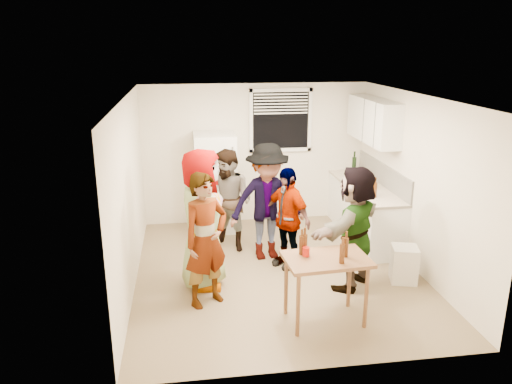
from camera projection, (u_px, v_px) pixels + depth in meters
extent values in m
cube|color=white|center=(215.00, 182.00, 8.63)|extent=(0.70, 0.70, 1.70)
cube|color=white|center=(364.00, 212.00, 8.40)|extent=(0.60, 2.20, 0.86)
cube|color=beige|center=(366.00, 187.00, 8.27)|extent=(0.64, 2.22, 0.04)
cube|color=#AAA59C|center=(383.00, 174.00, 8.25)|extent=(0.03, 2.20, 0.36)
cube|color=white|center=(373.00, 120.00, 8.17)|extent=(0.34, 1.60, 0.70)
cylinder|color=white|center=(369.00, 189.00, 8.08)|extent=(0.12, 0.12, 0.26)
cylinder|color=black|center=(353.00, 174.00, 9.01)|extent=(0.08, 0.08, 0.30)
cylinder|color=#47230C|center=(374.00, 197.00, 7.65)|extent=(0.06, 0.06, 0.23)
cylinder|color=blue|center=(367.00, 196.00, 7.70)|extent=(0.09, 0.09, 0.12)
cube|color=tan|center=(370.00, 175.00, 8.66)|extent=(0.02, 0.17, 0.14)
cube|color=silver|center=(404.00, 264.00, 6.87)|extent=(0.42, 0.42, 0.50)
cylinder|color=#47230C|center=(304.00, 253.00, 5.84)|extent=(0.06, 0.06, 0.24)
cylinder|color=red|center=(306.00, 256.00, 5.77)|extent=(0.08, 0.08, 0.11)
imported|color=gray|center=(204.00, 284.00, 6.84)|extent=(2.01, 1.19, 0.60)
imported|color=#141933|center=(208.00, 302.00, 6.37)|extent=(1.46, 1.77, 0.41)
imported|color=brown|center=(230.00, 248.00, 8.02)|extent=(1.62, 1.75, 0.61)
imported|color=#46474C|center=(267.00, 257.00, 7.72)|extent=(1.37, 1.92, 0.66)
imported|color=black|center=(286.00, 265.00, 7.43)|extent=(1.74, 1.55, 0.37)
imported|color=#E17B59|center=(351.00, 285.00, 6.82)|extent=(2.29, 2.29, 0.50)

